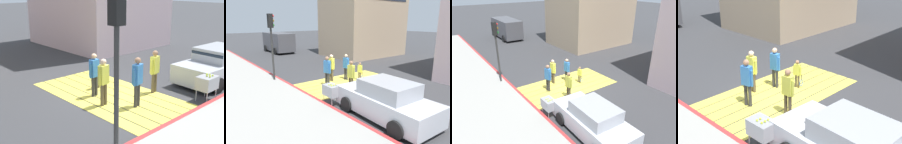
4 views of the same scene
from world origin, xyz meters
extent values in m
plane|color=#38383A|center=(0.00, 0.00, 0.00)|extent=(120.00, 120.00, 0.00)
cube|color=#EAD64C|center=(0.00, -1.38, 0.01)|extent=(6.40, 0.50, 0.01)
cube|color=#EAD64C|center=(0.00, -0.82, 0.01)|extent=(6.40, 0.50, 0.01)
cube|color=#EAD64C|center=(0.00, -0.27, 0.01)|extent=(6.40, 0.50, 0.01)
cube|color=#EAD64C|center=(0.00, 0.28, 0.01)|extent=(6.40, 0.50, 0.01)
cube|color=#EAD64C|center=(0.00, 0.83, 0.01)|extent=(6.40, 0.50, 0.01)
cube|color=#EAD64C|center=(0.00, 1.38, 0.01)|extent=(6.40, 0.50, 0.01)
cube|color=#BC3333|center=(-3.25, 0.00, 0.07)|extent=(0.16, 40.00, 0.13)
cube|color=#A0A2A9|center=(-2.01, -4.85, 1.27)|extent=(1.62, 2.13, 0.60)
cube|color=#1E2833|center=(-1.97, -3.93, 1.21)|extent=(1.49, 0.39, 0.49)
cylinder|color=black|center=(-1.06, -3.41, 0.33)|extent=(0.25, 0.67, 0.66)
cube|color=#99999E|center=(-2.90, -2.30, 0.70)|extent=(0.56, 0.80, 0.50)
cylinder|color=#99999E|center=(-2.68, -1.98, 0.23)|extent=(0.04, 0.04, 0.45)
cylinder|color=#99999E|center=(-3.12, -1.98, 0.23)|extent=(0.04, 0.04, 0.45)
cylinder|color=#99999E|center=(-2.68, -2.62, 0.23)|extent=(0.04, 0.04, 0.45)
sphere|color=#CCE033|center=(-3.02, -2.45, 0.98)|extent=(0.07, 0.07, 0.07)
sphere|color=#CCE033|center=(-2.90, -2.45, 0.98)|extent=(0.07, 0.07, 0.07)
sphere|color=#CCE033|center=(-2.78, -2.45, 0.98)|extent=(0.07, 0.07, 0.07)
sphere|color=#CCE033|center=(-3.02, -2.25, 0.98)|extent=(0.07, 0.07, 0.07)
sphere|color=#CCE033|center=(-2.90, -2.25, 0.98)|extent=(0.07, 0.07, 0.07)
cylinder|color=brown|center=(-1.04, -1.42, 0.41)|extent=(0.12, 0.12, 0.83)
cylinder|color=brown|center=(-1.02, -1.60, 0.41)|extent=(0.12, 0.12, 0.83)
cube|color=#D8D84C|center=(-1.03, -1.51, 1.17)|extent=(0.27, 0.39, 0.69)
sphere|color=#9E7051|center=(-1.03, -1.51, 1.64)|extent=(0.21, 0.21, 0.21)
cylinder|color=#D8D84C|center=(-1.05, -1.30, 1.10)|extent=(0.09, 0.09, 0.58)
cylinder|color=#D8D84C|center=(-1.00, -1.72, 1.10)|extent=(0.09, 0.09, 0.58)
cylinder|color=#333338|center=(0.29, 0.60, 0.41)|extent=(0.12, 0.12, 0.81)
cylinder|color=#333338|center=(0.31, 0.43, 0.41)|extent=(0.12, 0.12, 0.81)
cube|color=#3372BF|center=(0.30, 0.52, 1.15)|extent=(0.27, 0.38, 0.68)
sphere|color=tan|center=(0.30, 0.52, 1.62)|extent=(0.21, 0.21, 0.21)
cylinder|color=#3372BF|center=(0.27, 0.72, 1.08)|extent=(0.09, 0.09, 0.58)
cylinder|color=#3372BF|center=(0.33, 0.31, 1.08)|extent=(0.09, 0.09, 0.58)
cylinder|color=brown|center=(-0.64, 0.95, 0.41)|extent=(0.12, 0.12, 0.82)
cylinder|color=brown|center=(-0.62, 0.77, 0.41)|extent=(0.12, 0.12, 0.82)
cube|color=#D8D84C|center=(-0.63, 0.86, 1.17)|extent=(0.26, 0.38, 0.69)
sphere|color=beige|center=(-0.63, 0.86, 1.64)|extent=(0.21, 0.21, 0.21)
cylinder|color=#D8D84C|center=(-0.66, 1.07, 1.10)|extent=(0.09, 0.09, 0.58)
cylinder|color=#D8D84C|center=(-0.61, 0.65, 1.10)|extent=(0.09, 0.09, 0.58)
cylinder|color=#333338|center=(-1.54, 0.14, 0.43)|extent=(0.13, 0.13, 0.86)
cylinder|color=#333338|center=(-1.50, -0.04, 0.43)|extent=(0.13, 0.13, 0.86)
cube|color=#3372BF|center=(-1.52, 0.05, 1.22)|extent=(0.31, 0.42, 0.72)
sphere|color=#9E7051|center=(-1.52, 0.05, 1.71)|extent=(0.22, 0.22, 0.22)
cylinder|color=#3372BF|center=(-1.57, 0.27, 1.15)|extent=(0.09, 0.09, 0.61)
cylinder|color=#3372BF|center=(-1.47, -0.16, 1.15)|extent=(0.09, 0.09, 0.61)
cylinder|color=brown|center=(0.89, -0.10, 0.28)|extent=(0.09, 0.09, 0.57)
cylinder|color=brown|center=(0.92, -0.22, 0.28)|extent=(0.09, 0.09, 0.57)
cube|color=#D8D84C|center=(0.91, -0.16, 0.81)|extent=(0.21, 0.28, 0.47)
sphere|color=#9E7051|center=(0.91, -0.16, 1.14)|extent=(0.15, 0.15, 0.15)
cylinder|color=#D8D84C|center=(0.87, -0.01, 0.76)|extent=(0.06, 0.06, 0.40)
cylinder|color=#D8D84C|center=(0.94, -0.31, 0.76)|extent=(0.06, 0.06, 0.40)
cylinder|color=black|center=(0.98, -0.32, 0.48)|extent=(0.03, 0.03, 0.28)
torus|color=blue|center=(0.98, -0.32, 0.23)|extent=(0.28, 0.09, 0.28)
camera|label=1|loc=(-8.01, 7.28, 4.22)|focal=46.56mm
camera|label=2|loc=(-8.27, -9.78, 3.86)|focal=33.56mm
camera|label=3|loc=(-7.77, -10.62, 6.62)|focal=34.13mm
camera|label=4|loc=(-7.92, -8.27, 5.61)|focal=50.76mm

